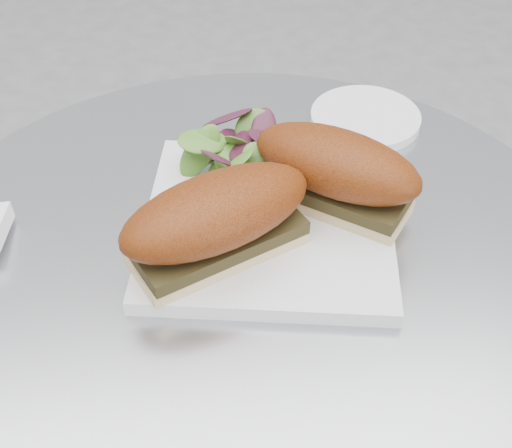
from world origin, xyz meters
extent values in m
cylinder|color=#B9BCC1|center=(0.00, 0.00, 0.72)|extent=(0.70, 0.70, 0.02)
cube|color=silver|center=(0.03, 0.05, 0.74)|extent=(0.28, 0.28, 0.02)
cube|color=tan|center=(-0.03, 0.00, 0.75)|extent=(0.17, 0.13, 0.01)
cube|color=black|center=(-0.03, 0.00, 0.77)|extent=(0.17, 0.13, 0.01)
ellipsoid|color=#6C2A0A|center=(-0.03, 0.00, 0.80)|extent=(0.20, 0.15, 0.06)
cube|color=tan|center=(0.09, 0.06, 0.75)|extent=(0.16, 0.14, 0.01)
cube|color=black|center=(0.09, 0.06, 0.77)|extent=(0.15, 0.14, 0.01)
ellipsoid|color=#6C2A0A|center=(0.09, 0.06, 0.80)|extent=(0.18, 0.16, 0.06)
cylinder|color=silver|center=(0.16, 0.22, 0.74)|extent=(0.13, 0.13, 0.01)
camera|label=1|loc=(-0.05, -0.47, 1.21)|focal=50.00mm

